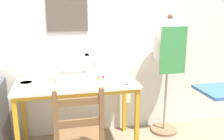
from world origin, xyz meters
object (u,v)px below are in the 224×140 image
Objects in this scene: scissors at (130,84)px; thread_spool_near_machine at (98,78)px; sewing_machine at (77,69)px; fabric_bowl at (26,85)px; dress_form at (168,51)px; thread_spool_mid_table at (103,77)px.

thread_spool_near_machine is at bearing 141.98° from scissors.
sewing_machine reaches higher than fabric_bowl.
sewing_machine is 9.04× the size of thread_spool_near_machine.
scissors is at bearing -38.02° from thread_spool_near_machine.
dress_form reaches higher than fabric_bowl.
thread_spool_mid_table is (0.28, 0.02, -0.11)m from sewing_machine.
thread_spool_mid_table is (-0.22, 0.27, 0.02)m from scissors.
fabric_bowl is at bearing -172.81° from dress_form.
scissors is 3.78× the size of thread_spool_mid_table.
dress_form is (0.76, 0.04, 0.25)m from thread_spool_mid_table.
thread_spool_near_machine is 1.20× the size of thread_spool_mid_table.
thread_spool_mid_table is (0.78, 0.16, -0.01)m from fabric_bowl.
sewing_machine reaches higher than thread_spool_near_machine.
thread_spool_near_machine is at bearing -6.95° from sewing_machine.
dress_form is at bearing 29.69° from scissors.
thread_spool_near_machine is (-0.28, 0.22, 0.02)m from scissors.
dress_form is at bearing 3.40° from sewing_machine.
scissors is 0.35m from thread_spool_mid_table.
thread_spool_near_machine is at bearing -173.84° from dress_form.
sewing_machine is at bearing -174.94° from thread_spool_mid_table.
fabric_bowl is 3.92× the size of thread_spool_mid_table.
sewing_machine is at bearing -176.60° from dress_form.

